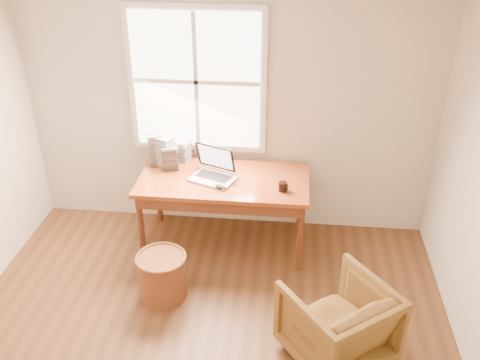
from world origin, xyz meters
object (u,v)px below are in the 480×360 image
object	(u,v)px
armchair	(338,323)
cd_stack_a	(165,151)
wicker_stool	(162,277)
laptop	(213,166)
desk	(224,180)
coffee_mug	(283,187)

from	to	relation	value
armchair	cd_stack_a	bearing A→B (deg)	-80.28
wicker_stool	laptop	size ratio (longest dim) A/B	1.03
armchair	cd_stack_a	distance (m)	2.32
wicker_stool	laptop	bearing A→B (deg)	66.70
desk	cd_stack_a	distance (m)	0.66
wicker_stool	coffee_mug	xyz separation A→B (m)	(0.99, 0.65, 0.59)
wicker_stool	coffee_mug	distance (m)	1.32
desk	coffee_mug	world-z (taller)	coffee_mug
laptop	coffee_mug	xyz separation A→B (m)	(0.65, -0.13, -0.10)
wicker_stool	laptop	distance (m)	1.09
wicker_stool	laptop	xyz separation A→B (m)	(0.34, 0.78, 0.69)
cd_stack_a	wicker_stool	bearing A→B (deg)	-80.69
coffee_mug	cd_stack_a	distance (m)	1.22
wicker_stool	cd_stack_a	world-z (taller)	cd_stack_a
armchair	wicker_stool	bearing A→B (deg)	-56.33
wicker_stool	cd_stack_a	distance (m)	1.25
cd_stack_a	coffee_mug	bearing A→B (deg)	-17.97
coffee_mug	cd_stack_a	xyz separation A→B (m)	(-1.16, 0.38, 0.11)
wicker_stool	cd_stack_a	bearing A→B (deg)	99.31
desk	laptop	xyz separation A→B (m)	(-0.10, -0.04, 0.16)
desk	wicker_stool	xyz separation A→B (m)	(-0.43, -0.82, -0.52)
desk	armchair	bearing A→B (deg)	-52.54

